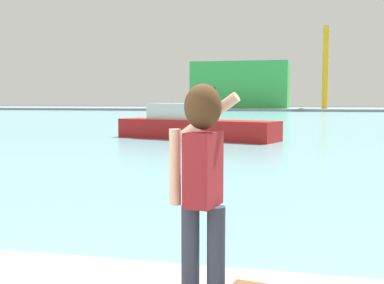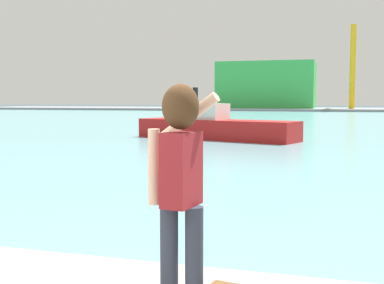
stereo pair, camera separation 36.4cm
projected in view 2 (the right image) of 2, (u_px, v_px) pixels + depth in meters
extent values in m
plane|color=#334751|center=(313.00, 119.00, 51.05)|extent=(220.00, 220.00, 0.00)
cube|color=#6BA8B2|center=(314.00, 119.00, 52.96)|extent=(140.00, 100.00, 0.02)
cube|color=gray|center=(324.00, 109.00, 91.20)|extent=(140.00, 20.00, 0.42)
cylinder|color=#2D3342|center=(169.00, 258.00, 3.80)|extent=(0.14, 0.14, 0.82)
cylinder|color=#2D3342|center=(194.00, 260.00, 3.75)|extent=(0.14, 0.14, 0.82)
cube|color=maroon|center=(181.00, 169.00, 3.71)|extent=(0.26, 0.37, 0.56)
sphere|color=#E0B293|center=(181.00, 108.00, 3.68)|extent=(0.22, 0.22, 0.22)
ellipsoid|color=#472D19|center=(181.00, 107.00, 3.66)|extent=(0.28, 0.26, 0.34)
cylinder|color=#E0B293|center=(154.00, 167.00, 3.78)|extent=(0.09, 0.09, 0.58)
cylinder|color=#E0B293|center=(189.00, 118.00, 3.90)|extent=(0.53, 0.18, 0.40)
cube|color=black|center=(195.00, 96.00, 3.99)|extent=(0.02, 0.07, 0.14)
cube|color=#B21919|center=(216.00, 129.00, 25.46)|extent=(8.89, 4.59, 1.00)
cube|color=silver|center=(198.00, 111.00, 26.00)|extent=(3.36, 2.35, 0.84)
cube|color=green|center=(267.00, 85.00, 94.08)|extent=(17.74, 11.86, 8.56)
cylinder|color=yellow|center=(353.00, 67.00, 84.97)|extent=(1.00, 1.00, 14.41)
cylinder|color=yellow|center=(354.00, 33.00, 89.50)|extent=(1.14, 10.79, 0.70)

